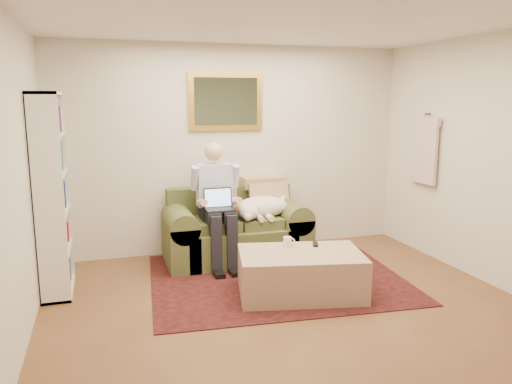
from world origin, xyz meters
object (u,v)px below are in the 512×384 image
ottoman (300,274)px  coffee_mug (287,242)px  laptop (219,204)px  sofa (236,236)px  seated_man (218,206)px  bookshelf (52,194)px  sleeping_dog (262,207)px

ottoman → coffee_mug: 0.36m
laptop → ottoman: 1.32m
sofa → seated_man: bearing=-148.5°
laptop → bookshelf: bookshelf is taller
coffee_mug → bookshelf: bookshelf is taller
coffee_mug → bookshelf: 2.40m
sleeping_dog → coffee_mug: size_ratio=7.02×
laptop → bookshelf: 1.78m
coffee_mug → seated_man: bearing=120.1°
laptop → ottoman: (0.57, -1.07, -0.53)m
seated_man → sleeping_dog: seated_man is taller
laptop → bookshelf: bearing=-173.1°
sofa → coffee_mug: sofa is taller
coffee_mug → sofa: bearing=104.1°
sleeping_dog → sofa: bearing=164.3°
sleeping_dog → coffee_mug: 0.98m
seated_man → laptop: size_ratio=4.33×
sofa → seated_man: 0.52m
sleeping_dog → bookshelf: 2.36m
sleeping_dog → laptop: bearing=-166.4°
sleeping_dog → ottoman: sleeping_dog is taller
seated_man → ottoman: bearing=-63.1°
ottoman → seated_man: bearing=116.9°
sofa → bookshelf: size_ratio=0.85×
seated_man → ottoman: 1.36m
sleeping_dog → bookshelf: bookshelf is taller
ottoman → coffee_mug: (-0.05, 0.24, 0.27)m
laptop → seated_man: bearing=90.0°
coffee_mug → ottoman: bearing=-77.2°
seated_man → bookshelf: bookshelf is taller
seated_man → bookshelf: 1.79m
sleeping_dog → ottoman: bearing=-89.4°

